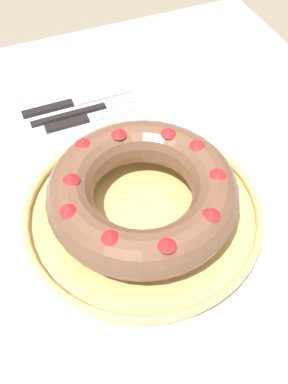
# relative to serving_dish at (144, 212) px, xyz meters

# --- Properties ---
(dining_table) EXTENTS (1.12, 0.94, 0.78)m
(dining_table) POSITION_rel_serving_dish_xyz_m (0.03, -0.00, -0.13)
(dining_table) COLOR silver
(dining_table) RESTS_ON ground_plane
(serving_dish) EXTENTS (0.35, 0.35, 0.03)m
(serving_dish) POSITION_rel_serving_dish_xyz_m (0.00, 0.00, 0.00)
(serving_dish) COLOR tan
(serving_dish) RESTS_ON dining_table
(bundt_cake) EXTENTS (0.27, 0.27, 0.08)m
(bundt_cake) POSITION_rel_serving_dish_xyz_m (0.00, -0.00, 0.05)
(bundt_cake) COLOR brown
(bundt_cake) RESTS_ON serving_dish
(fork) EXTENTS (0.02, 0.20, 0.01)m
(fork) POSITION_rel_serving_dish_xyz_m (-0.27, 0.00, -0.01)
(fork) COLOR black
(fork) RESTS_ON dining_table
(serving_knife) EXTENTS (0.02, 0.21, 0.01)m
(serving_knife) POSITION_rel_serving_dish_xyz_m (-0.30, -0.03, -0.01)
(serving_knife) COLOR black
(serving_knife) RESTS_ON dining_table
(cake_knife) EXTENTS (0.02, 0.18, 0.01)m
(cake_knife) POSITION_rel_serving_dish_xyz_m (-0.24, -0.01, -0.01)
(cake_knife) COLOR black
(cake_knife) RESTS_ON dining_table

